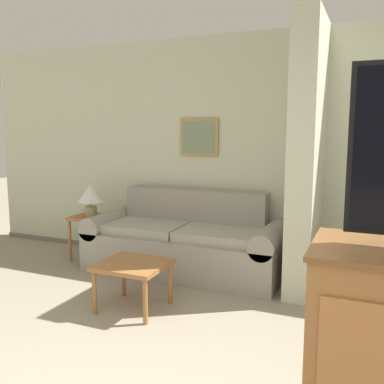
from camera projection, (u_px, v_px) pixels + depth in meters
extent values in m
cube|color=beige|center=(270.00, 153.00, 4.69)|extent=(7.66, 0.12, 2.60)
cube|color=slate|center=(266.00, 267.00, 4.81)|extent=(7.66, 0.02, 0.06)
cube|color=tan|center=(199.00, 137.00, 4.91)|extent=(0.47, 0.02, 0.43)
cube|color=gray|center=(198.00, 137.00, 4.90)|extent=(0.40, 0.01, 0.36)
cube|color=beige|center=(307.00, 157.00, 4.06)|extent=(0.24, 0.87, 2.60)
cube|color=gray|center=(183.00, 253.00, 4.69)|extent=(1.69, 0.84, 0.43)
cube|color=gray|center=(195.00, 209.00, 4.92)|extent=(1.69, 0.20, 0.45)
cube|color=gray|center=(110.00, 244.00, 5.06)|extent=(0.23, 0.84, 0.43)
cylinder|color=gray|center=(109.00, 222.00, 5.03)|extent=(0.25, 0.84, 0.25)
cube|color=gray|center=(270.00, 264.00, 4.32)|extent=(0.23, 0.84, 0.43)
cylinder|color=gray|center=(270.00, 239.00, 4.28)|extent=(0.25, 0.84, 0.25)
cube|color=#A49F94|center=(147.00, 227.00, 4.77)|extent=(0.82, 0.60, 0.10)
cube|color=#A49F94|center=(218.00, 235.00, 4.44)|extent=(0.82, 0.60, 0.10)
cube|color=#996033|center=(133.00, 265.00, 3.70)|extent=(0.57, 0.53, 0.04)
cylinder|color=#996033|center=(94.00, 293.00, 3.62)|extent=(0.04, 0.04, 0.38)
cylinder|color=#996033|center=(145.00, 302.00, 3.43)|extent=(0.04, 0.04, 0.38)
cylinder|color=#996033|center=(123.00, 276.00, 4.04)|extent=(0.04, 0.04, 0.38)
cylinder|color=#996033|center=(170.00, 283.00, 3.85)|extent=(0.04, 0.04, 0.38)
cube|color=#996033|center=(91.00, 217.00, 5.12)|extent=(0.42, 0.42, 0.04)
cylinder|color=#996033|center=(70.00, 241.00, 5.07)|extent=(0.04, 0.04, 0.50)
cylinder|color=#996033|center=(95.00, 244.00, 4.93)|extent=(0.04, 0.04, 0.50)
cylinder|color=#996033|center=(89.00, 234.00, 5.40)|extent=(0.04, 0.04, 0.50)
cylinder|color=#996033|center=(113.00, 237.00, 5.26)|extent=(0.04, 0.04, 0.50)
cylinder|color=tan|center=(91.00, 211.00, 5.11)|extent=(0.14, 0.14, 0.11)
cylinder|color=tan|center=(91.00, 204.00, 5.10)|extent=(0.02, 0.02, 0.06)
cone|color=silver|center=(90.00, 193.00, 5.08)|extent=(0.31, 0.31, 0.21)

